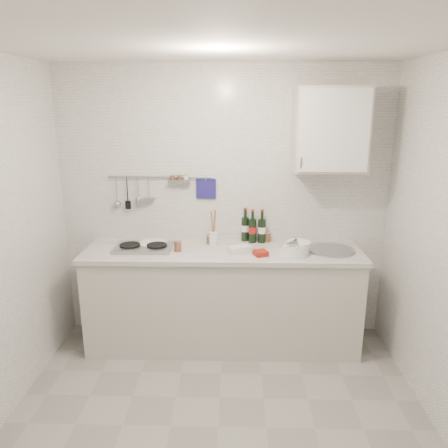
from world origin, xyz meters
The scene contains 16 objects.
floor centered at (0.00, 0.00, 0.00)m, with size 3.00×3.00×0.00m, color gray.
ceiling centered at (0.00, 0.00, 2.50)m, with size 3.00×3.00×0.00m, color silver.
back_wall centered at (0.00, 1.40, 1.25)m, with size 3.00×0.02×2.50m, color silver.
counter centered at (0.01, 1.10, 0.43)m, with size 2.44×0.64×0.96m.
wall_rail centered at (-0.60, 1.37, 1.43)m, with size 0.98×0.09×0.34m.
wall_cabinet centered at (0.90, 1.22, 1.95)m, with size 0.60×0.38×0.70m.
plate_stack_hob centered at (-0.63, 1.17, 0.94)m, with size 0.26×0.26×0.03m.
plate_stack_sink centered at (0.63, 1.00, 0.97)m, with size 0.27×0.25×0.12m.
wine_bottles centered at (0.27, 1.34, 1.07)m, with size 0.23×0.13×0.31m.
butter_dish centered at (0.15, 1.02, 0.95)m, with size 0.19×0.10×0.06m, color white.
strawberry_punnet centered at (0.32, 0.96, 0.94)m, with size 0.11×0.11×0.04m, color red.
utensil_crock centered at (-0.09, 1.24, 1.00)m, with size 0.08×0.08×0.33m.
jar_a centered at (-0.13, 1.27, 0.96)m, with size 0.06×0.06×0.08m.
jar_b centered at (0.41, 1.35, 0.97)m, with size 0.07×0.07×0.09m.
jar_c centered at (0.62, 1.15, 0.96)m, with size 0.07×0.07×0.09m.
jar_d centered at (-0.39, 1.05, 0.97)m, with size 0.07×0.07×0.10m.
Camera 1 is at (0.11, -2.54, 2.16)m, focal length 35.00 mm.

